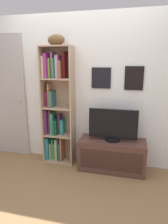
{
  "coord_description": "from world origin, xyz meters",
  "views": [
    {
      "loc": [
        0.7,
        -1.86,
        1.6
      ],
      "look_at": [
        0.04,
        0.85,
        0.89
      ],
      "focal_mm": 31.68,
      "sensor_mm": 36.0,
      "label": 1
    }
  ],
  "objects": [
    {
      "name": "door",
      "position": [
        -1.39,
        1.08,
        1.02
      ],
      "size": [
        0.75,
        0.09,
        2.04
      ],
      "color": "#ABA49F",
      "rests_on": "ground"
    },
    {
      "name": "football",
      "position": [
        -0.4,
        0.97,
        1.91
      ],
      "size": [
        0.29,
        0.19,
        0.15
      ],
      "primitive_type": "ellipsoid",
      "rotation": [
        0.0,
        0.0,
        -0.15
      ],
      "color": "brown",
      "rests_on": "bookshelf"
    },
    {
      "name": "bookshelf",
      "position": [
        -0.44,
        1.0,
        0.89
      ],
      "size": [
        0.49,
        0.26,
        1.83
      ],
      "color": "tan",
      "rests_on": "ground"
    },
    {
      "name": "back_wall",
      "position": [
        0.0,
        1.13,
        1.15
      ],
      "size": [
        4.8,
        0.08,
        2.3
      ],
      "color": "white",
      "rests_on": "ground"
    },
    {
      "name": "ground",
      "position": [
        0.0,
        0.0,
        -0.02
      ],
      "size": [
        5.2,
        5.2,
        0.04
      ],
      "primitive_type": "cube",
      "color": "olive"
    },
    {
      "name": "tv_stand",
      "position": [
        0.47,
        0.9,
        0.24
      ],
      "size": [
        0.98,
        0.39,
        0.47
      ],
      "color": "#51322A",
      "rests_on": "ground"
    },
    {
      "name": "television",
      "position": [
        0.47,
        0.9,
        0.71
      ],
      "size": [
        0.71,
        0.22,
        0.47
      ],
      "color": "black",
      "rests_on": "tv_stand"
    }
  ]
}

